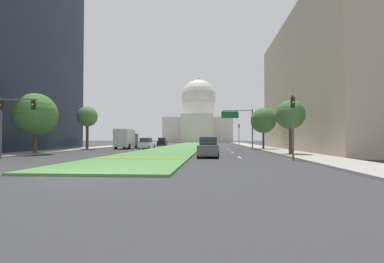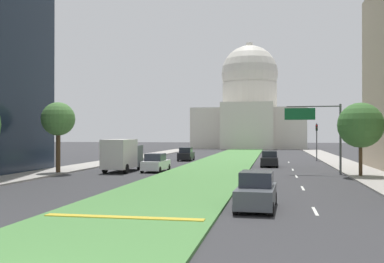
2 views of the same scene
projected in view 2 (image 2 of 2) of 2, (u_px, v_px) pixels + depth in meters
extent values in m
plane|color=#333335|center=(229.00, 160.00, 64.75)|extent=(260.00, 260.00, 0.00)
cube|color=#4C8442|center=(225.00, 161.00, 59.23)|extent=(7.84, 100.98, 0.14)
cube|color=gold|center=(123.00, 217.00, 19.08)|extent=(7.06, 0.50, 0.04)
cube|color=silver|center=(315.00, 211.00, 21.51)|extent=(0.16, 2.40, 0.01)
cube|color=silver|center=(303.00, 188.00, 30.59)|extent=(0.16, 2.40, 0.01)
cube|color=silver|center=(296.00, 176.00, 39.17)|extent=(0.16, 2.40, 0.01)
cube|color=silver|center=(293.00, 170.00, 46.48)|extent=(0.16, 2.40, 0.01)
cube|color=silver|center=(289.00, 162.00, 58.88)|extent=(0.16, 2.40, 0.01)
cube|color=#9E9991|center=(104.00, 163.00, 56.36)|extent=(4.00, 100.98, 0.15)
cube|color=#9E9991|center=(348.00, 166.00, 51.06)|extent=(4.00, 100.98, 0.15)
cube|color=beige|center=(250.00, 129.00, 119.96)|extent=(28.58, 21.99, 10.36)
cube|color=beige|center=(247.00, 126.00, 107.18)|extent=(12.58, 4.00, 11.39)
cylinder|color=beige|center=(250.00, 96.00, 120.01)|extent=(14.53, 14.53, 6.98)
sphere|color=beige|center=(250.00, 74.00, 120.04)|extent=(15.12, 15.12, 15.12)
cylinder|color=beige|center=(249.00, 48.00, 120.08)|extent=(1.80, 1.80, 3.00)
cylinder|color=#515456|center=(317.00, 142.00, 61.48)|extent=(0.16, 0.16, 5.20)
cube|color=black|center=(317.00, 128.00, 61.49)|extent=(0.28, 0.24, 0.84)
sphere|color=red|center=(317.00, 126.00, 61.35)|extent=(0.18, 0.18, 0.18)
sphere|color=#4C380F|center=(317.00, 128.00, 61.35)|extent=(0.18, 0.18, 0.18)
sphere|color=#0F4219|center=(317.00, 130.00, 61.35)|extent=(0.18, 0.18, 0.18)
cylinder|color=#515456|center=(340.00, 139.00, 40.98)|extent=(0.20, 0.20, 6.50)
cylinder|color=#515456|center=(313.00, 106.00, 41.43)|extent=(4.86, 0.12, 0.12)
cube|color=#146033|center=(300.00, 114.00, 41.60)|extent=(2.80, 0.08, 1.10)
cylinder|color=#4C3823|center=(58.00, 151.00, 41.55)|extent=(0.42, 0.42, 4.28)
sphere|color=#4C7F3D|center=(58.00, 119.00, 41.56)|extent=(3.12, 3.12, 3.12)
cylinder|color=#4C3823|center=(361.00, 158.00, 38.20)|extent=(0.31, 0.31, 3.42)
sphere|color=#3D7033|center=(360.00, 125.00, 38.22)|extent=(3.88, 3.88, 3.88)
cube|color=#4C5156|center=(256.00, 196.00, 22.09)|extent=(1.98, 4.52, 0.90)
cube|color=#282D38|center=(257.00, 179.00, 22.27)|extent=(1.67, 2.20, 0.74)
cylinder|color=black|center=(271.00, 209.00, 20.18)|extent=(0.25, 0.65, 0.64)
cylinder|color=black|center=(235.00, 208.00, 20.55)|extent=(0.25, 0.65, 0.64)
cylinder|color=black|center=(275.00, 198.00, 23.64)|extent=(0.25, 0.65, 0.64)
cylinder|color=black|center=(244.00, 197.00, 24.00)|extent=(0.25, 0.65, 0.64)
cube|color=silver|center=(156.00, 165.00, 44.07)|extent=(1.98, 4.40, 0.87)
cube|color=#282D38|center=(155.00, 157.00, 43.90)|extent=(1.69, 2.13, 0.71)
cylinder|color=black|center=(153.00, 167.00, 45.93)|extent=(0.24, 0.65, 0.64)
cylinder|color=black|center=(169.00, 167.00, 45.58)|extent=(0.24, 0.65, 0.64)
cylinder|color=black|center=(142.00, 170.00, 42.55)|extent=(0.24, 0.65, 0.64)
cylinder|color=black|center=(159.00, 170.00, 42.20)|extent=(0.24, 0.65, 0.64)
cube|color=black|center=(270.00, 161.00, 50.97)|extent=(1.95, 4.67, 0.86)
cube|color=#282D38|center=(270.00, 154.00, 51.15)|extent=(1.69, 2.25, 0.70)
cylinder|color=black|center=(277.00, 165.00, 48.96)|extent=(0.23, 0.64, 0.64)
cylinder|color=black|center=(261.00, 165.00, 49.30)|extent=(0.23, 0.64, 0.64)
cylinder|color=black|center=(277.00, 163.00, 52.63)|extent=(0.23, 0.64, 0.64)
cylinder|color=black|center=(263.00, 163.00, 52.97)|extent=(0.23, 0.64, 0.64)
cube|color=black|center=(186.00, 156.00, 62.39)|extent=(1.97, 4.68, 0.91)
cube|color=#282D38|center=(186.00, 150.00, 62.21)|extent=(1.66, 2.27, 0.74)
cylinder|color=black|center=(182.00, 158.00, 64.33)|extent=(0.25, 0.65, 0.64)
cylinder|color=black|center=(194.00, 158.00, 64.10)|extent=(0.25, 0.65, 0.64)
cylinder|color=black|center=(178.00, 159.00, 60.66)|extent=(0.25, 0.65, 0.64)
cylinder|color=black|center=(190.00, 159.00, 60.43)|extent=(0.25, 0.65, 0.64)
cube|color=#4C5156|center=(130.00, 156.00, 46.41)|extent=(2.30, 2.00, 2.20)
cube|color=silver|center=(119.00, 154.00, 43.27)|extent=(2.30, 4.40, 2.80)
cylinder|color=black|center=(120.00, 165.00, 46.59)|extent=(0.30, 0.90, 0.90)
cylinder|color=black|center=(140.00, 166.00, 46.22)|extent=(0.30, 0.90, 0.90)
cylinder|color=black|center=(105.00, 168.00, 42.37)|extent=(0.30, 0.90, 0.90)
cylinder|color=black|center=(126.00, 169.00, 41.99)|extent=(0.30, 0.90, 0.90)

